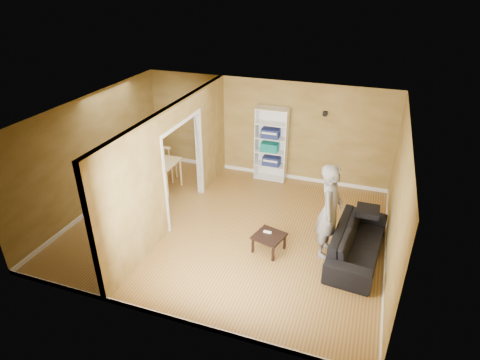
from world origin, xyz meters
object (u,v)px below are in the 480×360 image
(bookshelf, at_px, (272,144))
(chair_near, at_px, (144,181))
(dining_table, at_px, (153,163))
(coffee_table, at_px, (269,238))
(chair_far, at_px, (168,162))
(chair_left, at_px, (128,165))
(person, at_px, (331,203))
(sofa, at_px, (358,238))

(bookshelf, height_order, chair_near, bookshelf)
(chair_near, bearing_deg, dining_table, 104.07)
(chair_near, bearing_deg, coffee_table, -10.32)
(chair_far, bearing_deg, chair_left, 18.37)
(coffee_table, bearing_deg, chair_far, 148.04)
(bookshelf, height_order, coffee_table, bookshelf)
(person, relative_size, bookshelf, 1.15)
(sofa, relative_size, person, 0.98)
(chair_near, bearing_deg, person, -2.57)
(sofa, bearing_deg, chair_near, 88.69)
(coffee_table, distance_m, dining_table, 3.81)
(bookshelf, bearing_deg, coffee_table, -75.30)
(bookshelf, bearing_deg, sofa, -47.52)
(sofa, relative_size, chair_far, 2.13)
(sofa, xyz_separation_m, chair_left, (-5.91, 1.23, 0.08))
(chair_left, height_order, chair_near, same)
(person, height_order, coffee_table, person)
(chair_near, relative_size, chair_far, 0.97)
(chair_far, bearing_deg, bookshelf, -165.95)
(sofa, bearing_deg, bookshelf, 47.71)
(coffee_table, height_order, chair_left, chair_left)
(person, xyz_separation_m, dining_table, (-4.52, 1.23, -0.42))
(person, relative_size, chair_left, 2.25)
(dining_table, bearing_deg, coffee_table, -24.20)
(sofa, xyz_separation_m, coffee_table, (-1.65, -0.40, -0.10))
(coffee_table, distance_m, chair_left, 4.56)
(sofa, height_order, bookshelf, bookshelf)
(coffee_table, relative_size, chair_near, 0.55)
(chair_left, bearing_deg, person, 77.15)
(sofa, distance_m, chair_left, 6.04)
(sofa, distance_m, chair_far, 5.27)
(bookshelf, xyz_separation_m, chair_far, (-2.53, -1.01, -0.46))
(chair_far, bearing_deg, dining_table, 69.70)
(chair_near, xyz_separation_m, chair_far, (0.04, 1.10, 0.02))
(sofa, bearing_deg, coffee_table, 108.94)
(coffee_table, xyz_separation_m, dining_table, (-3.45, 1.55, 0.38))
(person, distance_m, chair_near, 4.53)
(dining_table, bearing_deg, chair_left, 174.46)
(bookshelf, relative_size, chair_far, 1.89)
(coffee_table, xyz_separation_m, chair_far, (-3.34, 2.08, 0.20))
(person, bearing_deg, coffee_table, 111.40)
(chair_left, xyz_separation_m, chair_far, (0.92, 0.45, 0.02))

